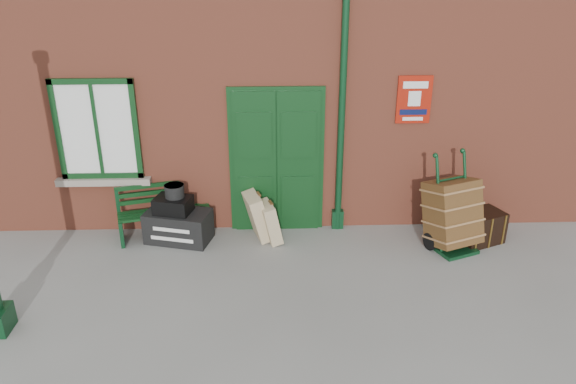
{
  "coord_description": "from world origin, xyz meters",
  "views": [
    {
      "loc": [
        -0.41,
        -6.43,
        4.12
      ],
      "look_at": [
        -0.16,
        0.6,
        1.0
      ],
      "focal_mm": 35.0,
      "sensor_mm": 36.0,
      "label": 1
    }
  ],
  "objects_px": {
    "bench": "(164,209)",
    "dark_trunk": "(480,227)",
    "porter_trolley": "(452,214)",
    "houdini_trunk": "(179,226)"
  },
  "relations": [
    {
      "from": "bench",
      "to": "dark_trunk",
      "type": "bearing_deg",
      "value": -20.38
    },
    {
      "from": "bench",
      "to": "houdini_trunk",
      "type": "height_order",
      "value": "bench"
    },
    {
      "from": "bench",
      "to": "porter_trolley",
      "type": "xyz_separation_m",
      "value": [
        4.25,
        -0.54,
        0.12
      ]
    },
    {
      "from": "houdini_trunk",
      "to": "dark_trunk",
      "type": "relative_size",
      "value": 1.42
    },
    {
      "from": "bench",
      "to": "porter_trolley",
      "type": "relative_size",
      "value": 1.02
    },
    {
      "from": "porter_trolley",
      "to": "bench",
      "type": "bearing_deg",
      "value": 150.83
    },
    {
      "from": "dark_trunk",
      "to": "porter_trolley",
      "type": "bearing_deg",
      "value": 172.51
    },
    {
      "from": "bench",
      "to": "porter_trolley",
      "type": "height_order",
      "value": "porter_trolley"
    },
    {
      "from": "bench",
      "to": "dark_trunk",
      "type": "distance_m",
      "value": 4.77
    },
    {
      "from": "porter_trolley",
      "to": "dark_trunk",
      "type": "relative_size",
      "value": 2.11
    }
  ]
}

